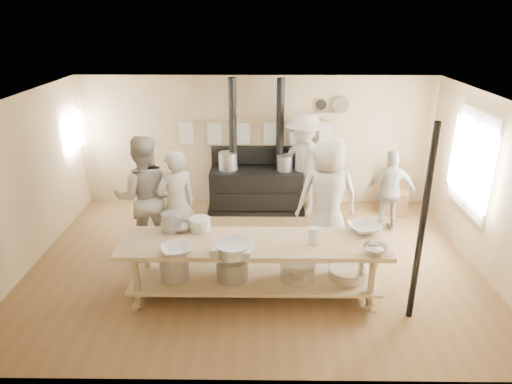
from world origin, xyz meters
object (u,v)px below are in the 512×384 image
cook_far_left (176,205)px  prep_table (253,263)px  chair (396,200)px  roasting_pan (232,250)px  cook_right (390,191)px  cook_by_window (303,164)px  stove (256,185)px  cook_left (144,196)px  cook_center (327,198)px

cook_far_left → prep_table: bearing=104.6°
chair → roasting_pan: roasting_pan is taller
roasting_pan → prep_table: bearing=51.7°
cook_right → cook_by_window: cook_by_window is taller
stove → roasting_pan: stove is taller
prep_table → cook_right: 3.19m
prep_table → cook_left: bearing=144.7°
stove → chair: size_ratio=2.79×
cook_left → chair: 4.86m
cook_left → cook_right: bearing=179.4°
cook_by_window → chair: bearing=33.3°
prep_table → stove: bearing=90.0°
cook_left → roasting_pan: size_ratio=3.88×
stove → cook_far_left: size_ratio=1.46×
stove → cook_left: size_ratio=1.31×
prep_table → cook_far_left: size_ratio=2.03×
cook_center → cook_by_window: bearing=-86.3°
stove → chair: 2.78m
prep_table → cook_center: size_ratio=1.82×
prep_table → cook_left: (-1.76, 1.25, 0.47)m
cook_far_left → cook_by_window: bearing=-174.1°
stove → roasting_pan: bearing=-94.5°
cook_left → cook_center: (2.91, -0.04, 0.00)m
cook_center → stove: bearing=-62.1°
cook_right → roasting_pan: (-2.66, -2.43, 0.15)m
cook_center → cook_by_window: 1.66m
roasting_pan → chair: bearing=46.6°
prep_table → roasting_pan: 0.57m
cook_left → cook_right: (4.16, 0.85, -0.24)m
cook_center → cook_right: size_ratio=1.31×
prep_table → roasting_pan: roasting_pan is taller
cook_left → cook_right: cook_left is taller
stove → roasting_pan: (-0.26, -3.35, 0.39)m
chair → cook_center: bearing=-119.4°
roasting_pan → stove: bearing=85.5°
prep_table → cook_far_left: bearing=137.2°
stove → cook_left: 2.54m
cook_right → roasting_pan: cook_right is taller
cook_center → cook_right: 1.55m
cook_far_left → roasting_pan: cook_far_left is taller
prep_table → cook_by_window: bearing=72.3°
prep_table → roasting_pan: bearing=-128.3°
cook_center → cook_left: bearing=-5.4°
cook_center → chair: bearing=-138.8°
stove → cook_by_window: stove is taller
cook_center → roasting_pan: size_ratio=3.88×
stove → cook_by_window: 1.04m
cook_center → cook_right: cook_center is taller
prep_table → cook_right: (2.40, 2.10, 0.23)m
cook_by_window → cook_left: bearing=-116.4°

